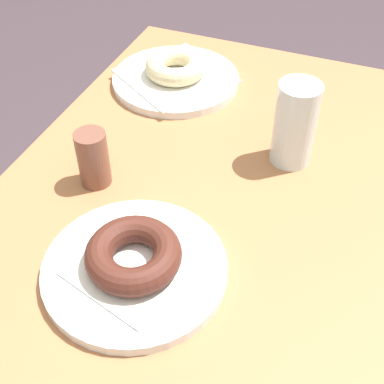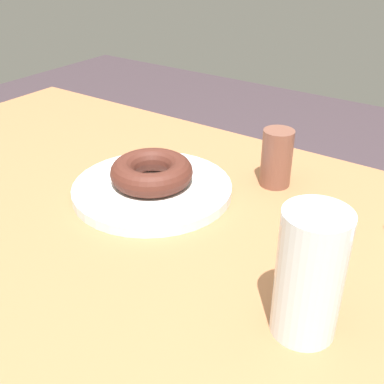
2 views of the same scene
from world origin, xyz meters
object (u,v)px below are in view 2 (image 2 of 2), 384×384
object	(u,v)px
plate_chocolate_ring	(152,189)
donut_chocolate_ring	(152,172)
water_glass	(308,277)
sugar_jar	(277,158)

from	to	relation	value
plate_chocolate_ring	donut_chocolate_ring	bearing A→B (deg)	0.00
plate_chocolate_ring	water_glass	world-z (taller)	water_glass
plate_chocolate_ring	donut_chocolate_ring	size ratio (longest dim) A/B	1.95
plate_chocolate_ring	water_glass	size ratio (longest dim) A/B	1.74
plate_chocolate_ring	sugar_jar	world-z (taller)	sugar_jar
plate_chocolate_ring	sugar_jar	xyz separation A→B (m)	(0.13, 0.13, 0.04)
water_glass	sugar_jar	xyz separation A→B (m)	(-0.16, 0.26, -0.02)
donut_chocolate_ring	water_glass	xyz separation A→B (m)	(0.29, -0.13, 0.03)
sugar_jar	donut_chocolate_ring	bearing A→B (deg)	-135.86
plate_chocolate_ring	sugar_jar	bearing A→B (deg)	44.14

